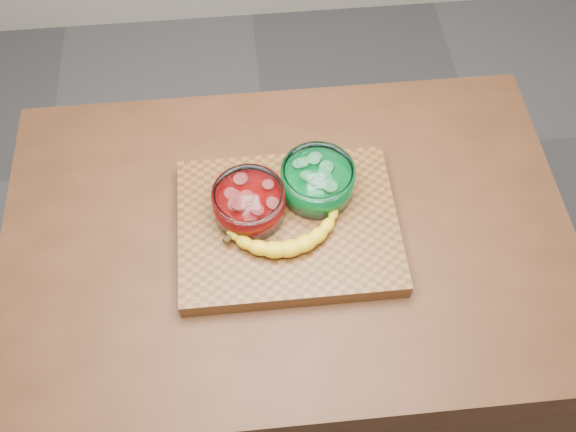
{
  "coord_description": "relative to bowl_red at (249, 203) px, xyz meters",
  "views": [
    {
      "loc": [
        -0.07,
        -0.69,
        2.05
      ],
      "look_at": [
        0.0,
        0.0,
        0.96
      ],
      "focal_mm": 40.0,
      "sensor_mm": 36.0,
      "label": 1
    }
  ],
  "objects": [
    {
      "name": "cutting_board",
      "position": [
        0.08,
        -0.03,
        -0.05
      ],
      "size": [
        0.45,
        0.35,
        0.04
      ],
      "primitive_type": "cube",
      "color": "brown",
      "rests_on": "counter"
    },
    {
      "name": "counter",
      "position": [
        0.08,
        -0.03,
        -0.52
      ],
      "size": [
        1.2,
        0.8,
        0.9
      ],
      "primitive_type": "cube",
      "color": "#4D2A17",
      "rests_on": "ground"
    },
    {
      "name": "ground",
      "position": [
        0.08,
        -0.03,
        -0.97
      ],
      "size": [
        3.5,
        3.5,
        0.0
      ],
      "primitive_type": "plane",
      "color": "#56565A",
      "rests_on": "ground"
    },
    {
      "name": "bowl_green",
      "position": [
        0.14,
        0.04,
        0.0
      ],
      "size": [
        0.15,
        0.15,
        0.07
      ],
      "color": "white",
      "rests_on": "cutting_board"
    },
    {
      "name": "banana",
      "position": [
        0.07,
        -0.07,
        -0.02
      ],
      "size": [
        0.26,
        0.13,
        0.04
      ],
      "primitive_type": null,
      "color": "yellow",
      "rests_on": "cutting_board"
    },
    {
      "name": "bowl_red",
      "position": [
        0.0,
        0.0,
        0.0
      ],
      "size": [
        0.15,
        0.15,
        0.07
      ],
      "color": "white",
      "rests_on": "cutting_board"
    }
  ]
}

